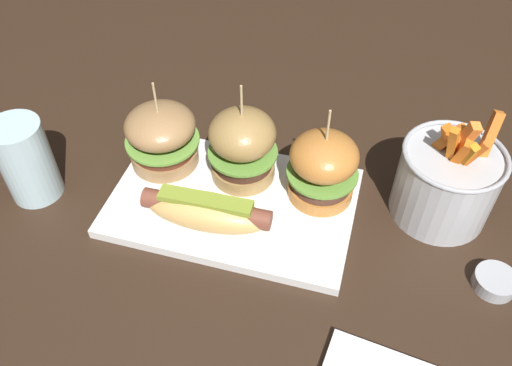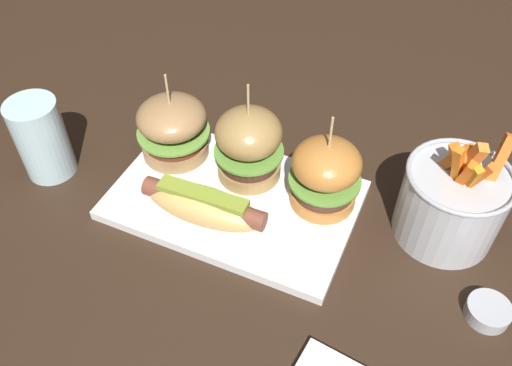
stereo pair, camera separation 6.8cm
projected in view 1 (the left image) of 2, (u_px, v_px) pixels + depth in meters
The scene contains 9 objects.
ground_plane at pixel (233, 206), 0.72m from camera, with size 3.00×3.00×0.00m, color black.
platter_main at pixel (233, 202), 0.72m from camera, with size 0.32×0.21×0.01m, color white.
hot_dog at pixel (206, 210), 0.67m from camera, with size 0.17×0.06×0.05m.
slider_left at pixel (162, 136), 0.73m from camera, with size 0.10×0.10×0.13m.
slider_center at pixel (242, 145), 0.71m from camera, with size 0.09×0.09×0.15m.
slider_right at pixel (323, 167), 0.68m from camera, with size 0.09×0.09×0.14m.
fries_bucket at pixel (446, 181), 0.68m from camera, with size 0.13×0.13×0.15m.
sauce_ramekin at pixel (495, 281), 0.63m from camera, with size 0.05×0.05×0.02m.
water_glass at pixel (26, 160), 0.70m from camera, with size 0.07×0.07×0.12m, color silver.
Camera 1 is at (0.16, -0.45, 0.54)m, focal length 37.29 mm.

